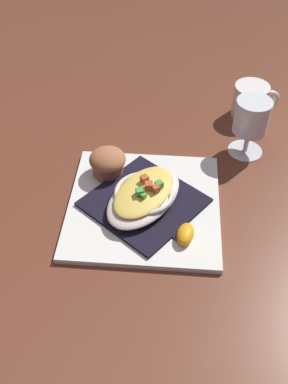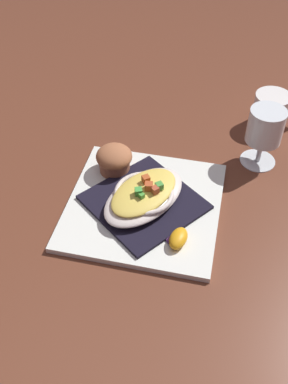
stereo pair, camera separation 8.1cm
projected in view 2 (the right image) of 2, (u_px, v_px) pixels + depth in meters
name	position (u px, v px, depth m)	size (l,w,h in m)	color
ground_plane	(144.00, 208.00, 0.84)	(2.60, 2.60, 0.00)	brown
square_plate	(144.00, 205.00, 0.84)	(0.28, 0.28, 0.01)	white
folded_napkin	(144.00, 202.00, 0.83)	(0.18, 0.19, 0.01)	black
gratin_dish	(144.00, 194.00, 0.81)	(0.18, 0.21, 0.05)	silver
muffin	(114.00, 159.00, 0.88)	(0.07, 0.07, 0.06)	#A05E40
orange_garnish	(177.00, 238.00, 0.76)	(0.05, 0.07, 0.02)	#4D295B
coffee_mug	(271.00, 112.00, 1.00)	(0.11, 0.08, 0.08)	white
stemmed_glass	(265.00, 130.00, 0.88)	(0.07, 0.07, 0.13)	white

